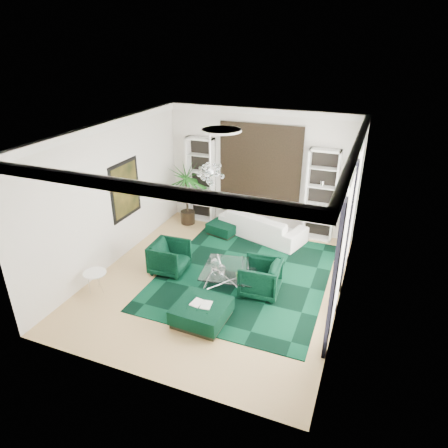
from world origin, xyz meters
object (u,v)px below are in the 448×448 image
at_px(sofa, 262,225).
at_px(ottoman_side, 224,228).
at_px(armchair_left, 170,257).
at_px(side_table, 96,282).
at_px(palm, 187,187).
at_px(coffee_table, 230,277).
at_px(ottoman_front, 202,312).
at_px(armchair_right, 260,278).

height_order(sofa, ottoman_side, sofa).
relative_size(sofa, armchair_left, 2.90).
xyz_separation_m(side_table, palm, (0.31, 4.38, 1.02)).
bearing_deg(coffee_table, palm, 131.89).
bearing_deg(side_table, ottoman_front, -1.49).
bearing_deg(coffee_table, armchair_right, -4.95).
bearing_deg(sofa, ottoman_side, 29.23).
bearing_deg(side_table, armchair_left, 50.74).
bearing_deg(ottoman_front, ottoman_side, 105.00).
bearing_deg(ottoman_side, armchair_right, -53.52).
bearing_deg(palm, ottoman_front, -60.36).
xyz_separation_m(armchair_right, coffee_table, (-0.81, 0.07, -0.20)).
xyz_separation_m(coffee_table, side_table, (-2.91, -1.49, 0.04)).
bearing_deg(sofa, ottoman_front, 107.02).
xyz_separation_m(armchair_left, ottoman_front, (1.63, -1.56, -0.20)).
height_order(armchair_left, coffee_table, armchair_left).
distance_m(coffee_table, ottoman_front, 1.56).
xyz_separation_m(sofa, ottoman_side, (-1.17, -0.24, -0.20)).
bearing_deg(palm, ottoman_side, -11.11).
relative_size(coffee_table, ottoman_front, 1.19).
bearing_deg(side_table, palm, 85.95).
bearing_deg(armchair_right, side_table, -72.91).
bearing_deg(armchair_left, armchair_right, -94.39).
relative_size(sofa, palm, 1.04).
xyz_separation_m(ottoman_front, side_table, (-2.85, 0.07, 0.04)).
height_order(armchair_left, ottoman_side, armchair_left).
distance_m(sofa, armchair_left, 3.31).
height_order(armchair_right, palm, palm).
bearing_deg(side_table, ottoman_side, 67.18).
distance_m(armchair_left, ottoman_front, 2.27).
distance_m(armchair_right, ottoman_front, 1.74).
distance_m(armchair_right, palm, 4.59).
relative_size(ottoman_side, palm, 0.34).
bearing_deg(coffee_table, ottoman_side, 114.28).
xyz_separation_m(sofa, armchair_right, (0.82, -2.93, 0.04)).
bearing_deg(ottoman_front, armchair_left, 136.25).
distance_m(armchair_left, coffee_table, 1.70).
height_order(armchair_right, ottoman_front, armchair_right).
height_order(ottoman_front, side_table, side_table).
height_order(sofa, armchair_left, armchair_left).
relative_size(armchair_right, side_table, 1.71).
bearing_deg(ottoman_side, sofa, 11.61).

